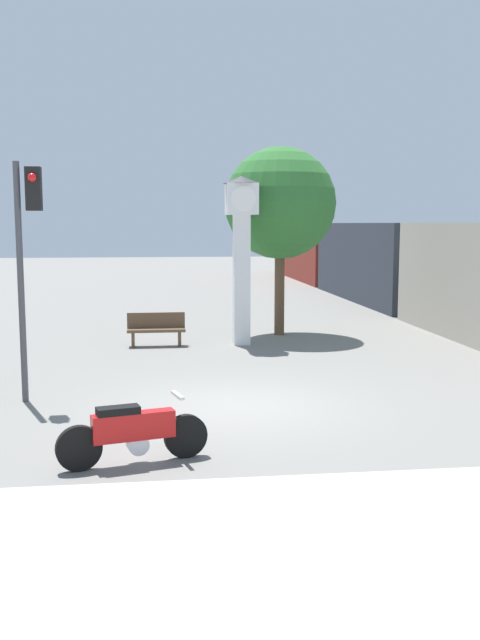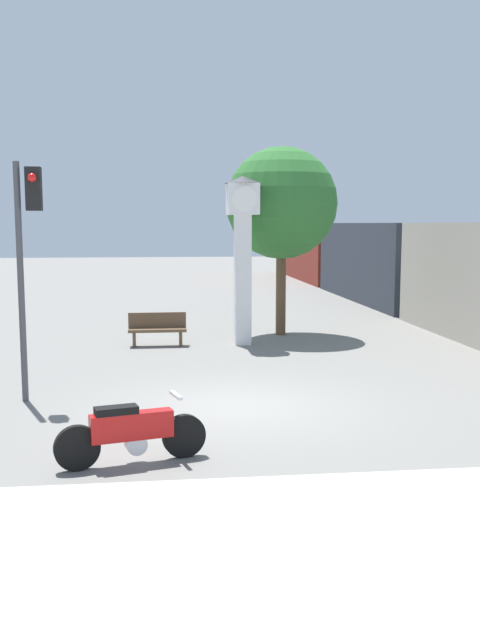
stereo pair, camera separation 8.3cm
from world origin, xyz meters
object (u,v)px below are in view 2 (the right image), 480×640
(clock_tower, at_px, (243,235))
(traffic_light, at_px, (27,239))
(motorcycle, at_px, (131,432))
(street_tree, at_px, (282,204))
(freight_train, at_px, (382,262))
(bench, at_px, (157,328))

(clock_tower, xyz_separation_m, traffic_light, (-4.78, -5.93, 0.02))
(motorcycle, xyz_separation_m, street_tree, (4.15, 11.41, 3.50))
(freight_train, height_order, bench, freight_train)
(traffic_light, xyz_separation_m, street_tree, (6.15, 7.53, 0.88))
(freight_train, xyz_separation_m, traffic_light, (-12.35, -16.86, 1.39))
(street_tree, height_order, bench, street_tree)
(street_tree, bearing_deg, freight_train, 56.42)
(clock_tower, height_order, freight_train, clock_tower)
(motorcycle, distance_m, freight_train, 23.21)
(motorcycle, bearing_deg, street_tree, 55.33)
(street_tree, bearing_deg, traffic_light, -129.25)
(freight_train, height_order, traffic_light, traffic_light)
(bench, bearing_deg, freight_train, 47.62)
(traffic_light, height_order, bench, traffic_light)
(clock_tower, xyz_separation_m, freight_train, (7.56, 10.92, -1.37))
(street_tree, xyz_separation_m, bench, (-3.75, -1.57, -3.47))
(traffic_light, height_order, street_tree, street_tree)
(traffic_light, distance_m, bench, 6.93)
(street_tree, bearing_deg, clock_tower, -130.59)
(motorcycle, bearing_deg, bench, 72.98)
(freight_train, xyz_separation_m, bench, (-9.94, -10.90, -1.21))
(traffic_light, xyz_separation_m, bench, (2.40, 5.96, -2.60))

